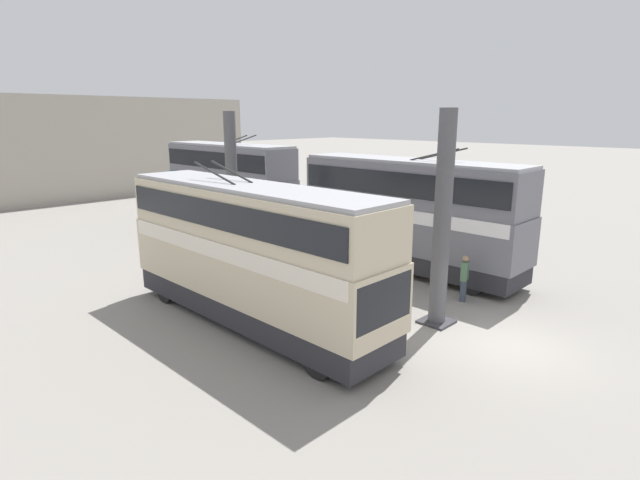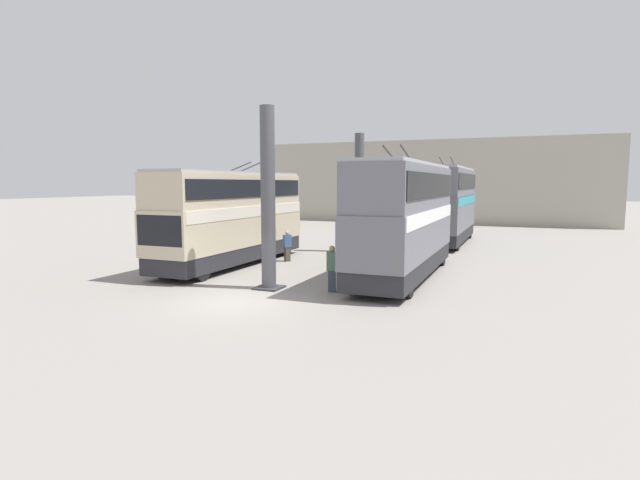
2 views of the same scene
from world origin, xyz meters
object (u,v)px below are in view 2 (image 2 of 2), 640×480
object	(u,v)px
bus_left_far	(449,200)
person_by_right_row	(287,245)
bus_left_near	(405,213)
bus_right_mid	(232,212)
person_by_left_row	(332,267)
oil_drum	(377,254)

from	to	relation	value
bus_left_far	person_by_right_row	bearing A→B (deg)	149.45
bus_left_near	bus_right_mid	world-z (taller)	bus_left_near
bus_right_mid	person_by_right_row	bearing A→B (deg)	-43.96
bus_left_near	person_by_left_row	world-z (taller)	bus_left_near
bus_left_far	oil_drum	bearing A→B (deg)	167.04
person_by_right_row	person_by_left_row	bearing A→B (deg)	-18.59
bus_left_far	bus_right_mid	bearing A→B (deg)	147.05
bus_left_far	bus_right_mid	size ratio (longest dim) A/B	0.95
bus_right_mid	person_by_left_row	world-z (taller)	bus_right_mid
bus_left_near	person_by_right_row	xyz separation A→B (m)	(2.22, 6.94, -2.04)
bus_left_near	bus_right_mid	xyz separation A→B (m)	(0.06, 9.02, -0.16)
bus_left_near	person_by_left_row	xyz separation A→B (m)	(-4.03, 1.94, -1.94)
person_by_right_row	oil_drum	bearing A→B (deg)	51.43
oil_drum	bus_left_far	bearing A→B (deg)	-12.96
bus_left_far	person_by_right_row	world-z (taller)	bus_left_far
bus_left_near	bus_left_far	world-z (taller)	bus_left_far
bus_right_mid	oil_drum	size ratio (longest dim) A/B	13.03
bus_left_far	oil_drum	size ratio (longest dim) A/B	12.44
bus_left_near	person_by_left_row	size ratio (longest dim) A/B	6.02
bus_left_near	oil_drum	distance (m)	5.09
person_by_right_row	oil_drum	world-z (taller)	person_by_right_row
bus_left_far	bus_right_mid	xyz separation A→B (m)	(-13.92, 9.02, -0.27)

